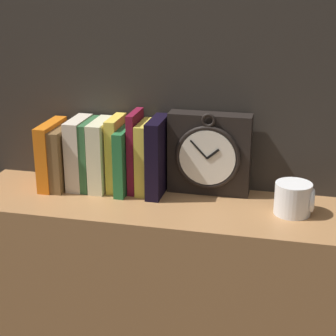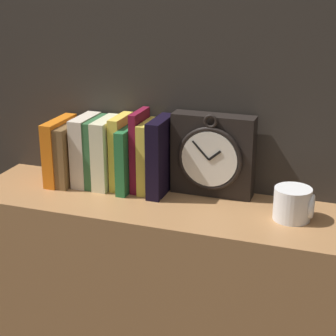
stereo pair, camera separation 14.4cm
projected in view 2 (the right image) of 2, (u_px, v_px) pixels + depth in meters
name	position (u px, v px, depth m)	size (l,w,h in m)	color
bookshelf	(168.00, 324.00, 1.61)	(1.10, 0.29, 0.75)	#A87547
clock	(212.00, 156.00, 1.50)	(0.22, 0.07, 0.23)	black
book_slot0_orange	(60.00, 151.00, 1.61)	(0.04, 0.15, 0.18)	orange
book_slot1_brown	(71.00, 153.00, 1.60)	(0.03, 0.15, 0.17)	brown
book_slot2_cream	(86.00, 150.00, 1.59)	(0.04, 0.13, 0.20)	beige
book_slot3_green	(96.00, 152.00, 1.58)	(0.02, 0.13, 0.19)	#326439
book_slot4_cream	(107.00, 153.00, 1.57)	(0.04, 0.13, 0.19)	beige
book_slot5_yellow	(121.00, 152.00, 1.57)	(0.03, 0.11, 0.20)	yellow
book_slot6_green	(129.00, 158.00, 1.55)	(0.03, 0.14, 0.18)	#246938
book_slot7_maroon	(140.00, 150.00, 1.55)	(0.02, 0.11, 0.22)	maroon
book_slot8_yellow	(149.00, 156.00, 1.54)	(0.03, 0.12, 0.20)	#E1C846
book_slot9_black	(160.00, 156.00, 1.52)	(0.04, 0.14, 0.21)	black
mug	(293.00, 204.00, 1.38)	(0.10, 0.09, 0.08)	white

